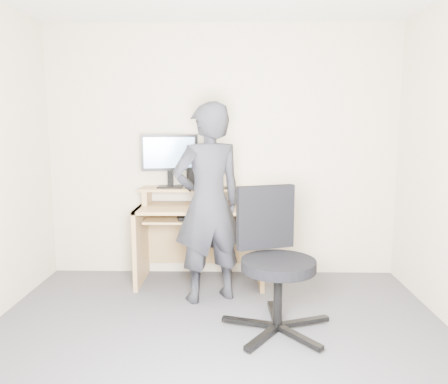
{
  "coord_description": "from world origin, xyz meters",
  "views": [
    {
      "loc": [
        0.11,
        -2.64,
        1.51
      ],
      "look_at": [
        0.03,
        1.05,
        0.95
      ],
      "focal_mm": 35.0,
      "sensor_mm": 36.0,
      "label": 1
    }
  ],
  "objects_px": {
    "desk": "(201,225)",
    "person": "(208,204)",
    "monitor": "(170,156)",
    "office_chair": "(274,255)"
  },
  "relations": [
    {
      "from": "desk",
      "to": "person",
      "type": "distance_m",
      "value": 0.6
    },
    {
      "from": "monitor",
      "to": "office_chair",
      "type": "distance_m",
      "value": 1.57
    },
    {
      "from": "monitor",
      "to": "office_chair",
      "type": "relative_size",
      "value": 0.52
    },
    {
      "from": "desk",
      "to": "monitor",
      "type": "distance_m",
      "value": 0.74
    },
    {
      "from": "office_chair",
      "to": "person",
      "type": "distance_m",
      "value": 0.79
    },
    {
      "from": "desk",
      "to": "monitor",
      "type": "xyz_separation_m",
      "value": [
        -0.31,
        0.06,
        0.67
      ]
    },
    {
      "from": "monitor",
      "to": "office_chair",
      "type": "height_order",
      "value": "monitor"
    },
    {
      "from": "desk",
      "to": "monitor",
      "type": "bearing_deg",
      "value": 169.41
    },
    {
      "from": "desk",
      "to": "office_chair",
      "type": "xyz_separation_m",
      "value": [
        0.61,
        -1.04,
        0.02
      ]
    },
    {
      "from": "desk",
      "to": "person",
      "type": "xyz_separation_m",
      "value": [
        0.1,
        -0.51,
        0.31
      ]
    }
  ]
}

